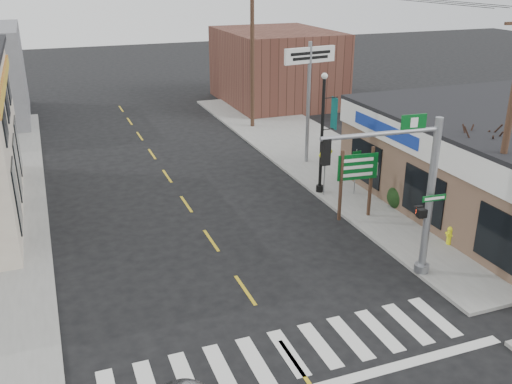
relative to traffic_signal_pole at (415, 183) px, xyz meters
name	(u,v)px	position (x,y,z in m)	size (l,w,h in m)	color
ground	(294,361)	(-5.52, -2.77, -3.56)	(140.00, 140.00, 0.00)	black
sidewalk_right	(348,172)	(3.48, 10.23, -3.50)	(6.00, 38.00, 0.13)	gray
center_line	(211,240)	(-5.52, 5.23, -3.56)	(0.12, 56.00, 0.01)	gold
crosswalk	(288,353)	(-5.52, -2.37, -3.56)	(11.00, 2.20, 0.01)	silver
bldg_distant_right	(276,67)	(6.48, 27.23, -0.76)	(8.00, 10.00, 5.60)	brown
traffic_signal_pole	(415,183)	(0.00, 0.00, 0.00)	(4.54, 0.37, 5.76)	gray
guide_sign	(357,174)	(0.78, 4.89, -1.45)	(1.77, 0.14, 3.10)	#482F21
fire_hydrant	(450,235)	(2.98, 1.41, -3.03)	(0.23, 0.23, 0.74)	yellow
ped_crossing_sign	(325,159)	(0.78, 7.73, -1.67)	(0.99, 0.07, 2.55)	gray
lamp_post	(324,125)	(0.84, 8.17, -0.15)	(0.74, 0.58, 5.67)	black
dance_center_sign	(309,72)	(2.16, 12.51, 1.47)	(3.05, 0.19, 6.47)	gray
bare_tree	(482,134)	(4.41, 2.04, 0.69)	(2.62, 2.62, 5.24)	black
shrub_back	(400,197)	(3.35, 5.28, -2.98)	(1.20, 1.20, 0.90)	black
utility_pole_near	(506,139)	(3.51, -0.07, 1.18)	(1.56, 0.23, 8.99)	#41281F
utility_pole_far	(252,47)	(1.98, 20.56, 1.75)	(1.76, 0.26, 10.12)	#43321F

